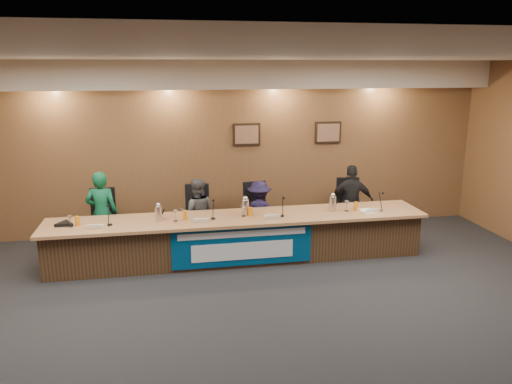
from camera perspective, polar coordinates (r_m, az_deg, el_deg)
floor at (r=6.19m, az=1.49°, el=-15.80°), size 10.00×10.00×0.00m
ceiling at (r=5.36m, az=1.72°, el=15.30°), size 10.00×8.00×0.04m
wall_back at (r=9.43m, az=-3.52°, el=5.04°), size 10.00×0.04×3.20m
soffit at (r=9.06m, az=-3.45°, el=13.25°), size 10.00×0.50×0.50m
dais_body at (r=8.20m, az=-2.00°, el=-5.38°), size 6.00×0.80×0.70m
dais_top at (r=8.03m, az=-1.96°, el=-2.98°), size 6.10×0.95×0.05m
banner at (r=7.80m, az=-1.54°, el=-6.18°), size 2.20×0.02×0.65m
banner_text_upper at (r=7.72m, az=-1.53°, el=-4.82°), size 2.00×0.01×0.10m
banner_text_lower at (r=7.82m, az=-1.52°, el=-6.76°), size 1.60×0.01×0.28m
wall_photo_left at (r=9.42m, az=-1.09°, el=6.59°), size 0.52×0.04×0.42m
wall_photo_right at (r=9.81m, az=8.23°, el=6.75°), size 0.52×0.04×0.42m
panelist_a at (r=8.71m, az=-17.19°, el=-2.33°), size 0.56×0.40×1.43m
panelist_b at (r=8.68m, az=-6.74°, el=-2.47°), size 0.64×0.52×1.24m
panelist_c at (r=8.83m, az=0.38°, el=-2.39°), size 0.82×0.58×1.15m
panelist_d at (r=9.26m, az=10.85°, el=-1.14°), size 0.86×0.51×1.37m
office_chair_a at (r=8.87m, az=-17.01°, el=-3.60°), size 0.50×0.50×0.08m
office_chair_b at (r=8.82m, az=-6.76°, el=-3.16°), size 0.54×0.54×0.08m
office_chair_c at (r=8.95m, az=0.25°, el=-2.80°), size 0.54×0.54×0.08m
office_chair_d at (r=9.41m, az=10.57°, el=-2.20°), size 0.55×0.55×0.08m
nameplate_a at (r=7.76m, az=-18.03°, el=-3.77°), size 0.24×0.08×0.10m
microphone_a at (r=7.90m, az=-16.37°, el=-3.60°), size 0.07×0.07×0.02m
juice_glass_a at (r=8.01m, az=-19.77°, el=-3.14°), size 0.06×0.06×0.15m
water_glass_a at (r=7.98m, az=-20.48°, el=-3.16°), size 0.08×0.08×0.18m
nameplate_b at (r=7.73m, az=-6.22°, el=-3.21°), size 0.24×0.08×0.10m
microphone_b at (r=7.91m, az=-4.93°, el=-3.03°), size 0.07×0.07×0.02m
juice_glass_b at (r=7.90m, az=-8.13°, el=-2.66°), size 0.06×0.06×0.15m
water_glass_b at (r=7.85m, az=-9.21°, el=-2.70°), size 0.08×0.08×0.18m
nameplate_c at (r=7.87m, az=1.97°, el=-2.81°), size 0.24×0.08×0.10m
microphone_c at (r=8.03m, az=3.00°, el=-2.73°), size 0.07×0.07×0.02m
juice_glass_c at (r=8.00m, az=-0.64°, el=-2.29°), size 0.06×0.06×0.15m
water_glass_c at (r=8.00m, az=-1.46°, el=-2.20°), size 0.08×0.08×0.18m
nameplate_d at (r=8.41m, az=13.24°, el=-2.07°), size 0.24×0.08×0.10m
microphone_d at (r=8.58m, az=13.88°, el=-2.04°), size 0.07×0.07×0.02m
juice_glass_d at (r=8.49m, az=11.34°, el=-1.60°), size 0.06×0.06×0.15m
water_glass_d at (r=8.41m, az=10.33°, el=-1.60°), size 0.08×0.08×0.18m
carafe_left at (r=7.91m, az=-11.07°, el=-2.43°), size 0.11×0.11×0.24m
carafe_mid at (r=8.05m, az=-1.23°, el=-1.80°), size 0.12×0.12×0.26m
carafe_right at (r=8.36m, az=8.74°, el=-1.36°), size 0.12×0.12×0.25m
speakerphone at (r=8.11m, az=-21.03°, el=-3.42°), size 0.32×0.32×0.05m
paper_stack at (r=8.52m, az=12.68°, el=-2.11°), size 0.26×0.33×0.01m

